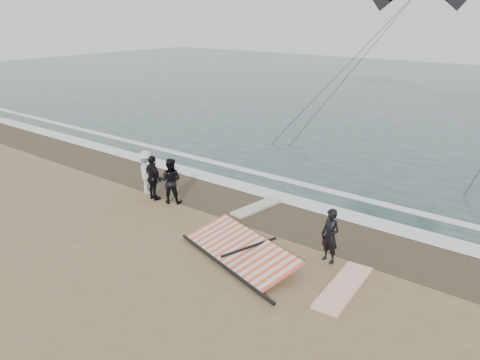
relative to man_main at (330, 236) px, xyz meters
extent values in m
plane|color=#8C704C|center=(-2.47, -2.73, -0.79)|extent=(120.00, 120.00, 0.00)
cube|color=#4C3D2B|center=(-2.47, 1.77, -0.78)|extent=(120.00, 2.80, 0.01)
cube|color=white|center=(-2.47, 3.17, -0.76)|extent=(120.00, 0.90, 0.01)
cube|color=white|center=(-2.47, 4.87, -0.76)|extent=(120.00, 0.45, 0.01)
imported|color=black|center=(0.00, 0.00, 0.00)|extent=(0.65, 0.51, 1.58)
cube|color=white|center=(0.97, -1.01, -0.74)|extent=(0.90, 2.52, 0.10)
cube|color=beige|center=(-3.79, 1.77, -0.75)|extent=(0.83, 2.17, 0.09)
imported|color=black|center=(-6.60, 0.31, 0.05)|extent=(1.03, 0.96, 1.69)
imported|color=black|center=(-7.30, 0.11, 0.06)|extent=(1.06, 0.60, 1.70)
imported|color=silver|center=(-8.00, 0.41, 0.05)|extent=(1.26, 1.10, 1.69)
cube|color=black|center=(-2.25, -0.78, -0.74)|extent=(2.64, 1.32, 0.10)
cube|color=#F14D28|center=(-2.05, -1.38, -0.49)|extent=(4.02, 2.46, 0.40)
cylinder|color=black|center=(-2.05, -2.16, -0.68)|extent=(4.21, 1.33, 0.10)
cylinder|color=black|center=(-1.75, -1.38, -0.34)|extent=(0.61, 1.83, 0.08)
cylinder|color=#262626|center=(-6.86, 15.31, 3.15)|extent=(0.04, 0.04, 14.64)
cylinder|color=#262626|center=(-6.37, 15.38, 3.15)|extent=(0.04, 0.04, 14.37)
camera|label=1|loc=(5.17, -10.66, 5.83)|focal=35.00mm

